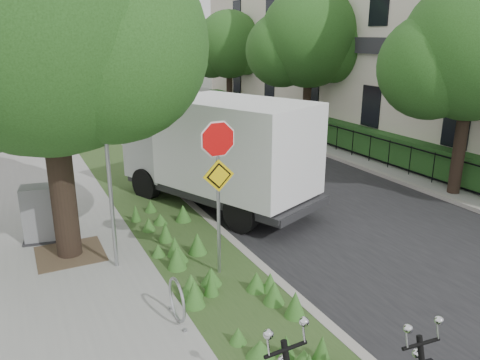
% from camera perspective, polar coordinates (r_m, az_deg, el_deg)
% --- Properties ---
extents(ground, '(120.00, 120.00, 0.00)m').
position_cam_1_polar(ground, '(9.84, 6.57, -11.45)').
color(ground, '#4C5147').
rests_on(ground, ground).
extents(sidewalk_near, '(3.50, 60.00, 0.12)m').
position_cam_1_polar(sidewalk_near, '(17.81, -23.66, 0.71)').
color(sidewalk_near, gray).
rests_on(sidewalk_near, ground).
extents(verge, '(2.00, 60.00, 0.12)m').
position_cam_1_polar(verge, '(18.10, -15.00, 1.85)').
color(verge, '#2F4A20').
rests_on(verge, ground).
extents(kerb_near, '(0.20, 60.00, 0.13)m').
position_cam_1_polar(kerb_near, '(18.31, -11.94, 2.26)').
color(kerb_near, '#9E9991').
rests_on(kerb_near, ground).
extents(road, '(7.00, 60.00, 0.01)m').
position_cam_1_polar(road, '(19.44, -1.92, 3.33)').
color(road, black).
rests_on(road, ground).
extents(kerb_far, '(0.20, 60.00, 0.13)m').
position_cam_1_polar(kerb_far, '(21.07, 6.80, 4.49)').
color(kerb_far, '#9E9991').
rests_on(kerb_far, ground).
extents(footpath_far, '(3.20, 60.00, 0.12)m').
position_cam_1_polar(footpath_far, '(22.03, 10.53, 4.87)').
color(footpath_far, gray).
rests_on(footpath_far, ground).
extents(street_tree_main, '(6.21, 5.54, 7.66)m').
position_cam_1_polar(street_tree_main, '(10.06, -23.35, 16.48)').
color(street_tree_main, black).
rests_on(street_tree_main, ground).
extents(bare_post, '(0.08, 0.08, 4.00)m').
position_cam_1_polar(bare_post, '(9.48, -15.69, 0.77)').
color(bare_post, '#A5A8AD').
rests_on(bare_post, ground).
extents(bike_hoop, '(0.06, 0.78, 0.77)m').
position_cam_1_polar(bike_hoop, '(8.09, -7.70, -14.30)').
color(bike_hoop, '#A5A8AD').
rests_on(bike_hoop, ground).
extents(sign_assembly, '(0.94, 0.08, 3.22)m').
position_cam_1_polar(sign_assembly, '(8.80, -2.68, 1.54)').
color(sign_assembly, '#A5A8AD').
rests_on(sign_assembly, ground).
extents(fence_far, '(0.04, 24.00, 1.00)m').
position_cam_1_polar(fence_far, '(21.33, 8.44, 6.25)').
color(fence_far, black).
rests_on(fence_far, ground).
extents(hedge_far, '(1.00, 24.00, 1.10)m').
position_cam_1_polar(hedge_far, '(21.73, 9.97, 6.38)').
color(hedge_far, '#19471A').
rests_on(hedge_far, footpath_far).
extents(terrace_houses, '(7.40, 26.40, 8.20)m').
position_cam_1_polar(terrace_houses, '(23.67, 17.74, 15.23)').
color(terrace_houses, beige).
rests_on(terrace_houses, ground).
extents(far_tree_a, '(4.60, 4.10, 6.22)m').
position_cam_1_polar(far_tree_a, '(14.93, 26.20, 13.39)').
color(far_tree_a, black).
rests_on(far_tree_a, ground).
extents(far_tree_b, '(4.83, 4.31, 6.56)m').
position_cam_1_polar(far_tree_b, '(20.84, 8.21, 16.24)').
color(far_tree_b, black).
rests_on(far_tree_b, ground).
extents(far_tree_c, '(4.37, 3.89, 5.93)m').
position_cam_1_polar(far_tree_c, '(27.82, -1.47, 15.80)').
color(far_tree_c, black).
rests_on(far_tree_c, ground).
extents(box_truck, '(4.32, 6.20, 2.63)m').
position_cam_1_polar(box_truck, '(12.90, -2.33, 3.87)').
color(box_truck, '#262628').
rests_on(box_truck, ground).
extents(utility_cabinet, '(1.07, 0.80, 1.31)m').
position_cam_1_polar(utility_cabinet, '(11.73, -22.85, -3.86)').
color(utility_cabinet, '#262628').
rests_on(utility_cabinet, ground).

